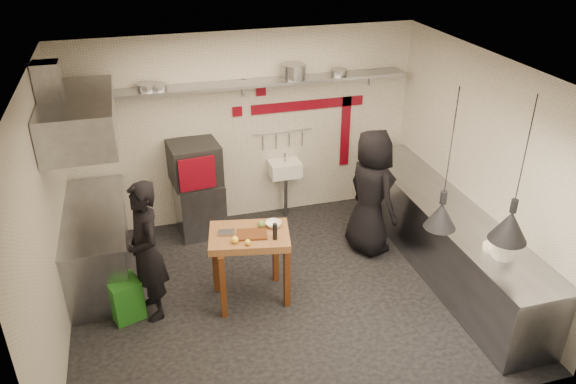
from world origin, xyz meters
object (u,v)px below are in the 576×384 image
object	(u,v)px
oven_stand	(200,208)
chef_left	(146,252)
combi_oven	(195,163)
chef_right	(371,192)
green_bin	(125,298)
prep_table	(250,266)

from	to	relation	value
oven_stand	chef_left	world-z (taller)	chef_left
combi_oven	chef_right	distance (m)	2.46
green_bin	prep_table	xyz separation A→B (m)	(1.47, -0.06, 0.21)
oven_stand	combi_oven	bearing A→B (deg)	115.24
oven_stand	chef_left	xyz separation A→B (m)	(-0.80, -1.65, 0.45)
chef_left	oven_stand	bearing A→B (deg)	138.63
green_bin	oven_stand	bearing A→B (deg)	55.99
oven_stand	green_bin	distance (m)	1.98
chef_left	chef_right	size ratio (longest dim) A/B	0.97
prep_table	green_bin	bearing A→B (deg)	-171.32
combi_oven	chef_left	size ratio (longest dim) A/B	0.39
green_bin	combi_oven	bearing A→B (deg)	57.22
combi_oven	oven_stand	bearing A→B (deg)	-64.76
green_bin	chef_left	world-z (taller)	chef_left
oven_stand	prep_table	xyz separation A→B (m)	(0.36, -1.70, 0.06)
oven_stand	chef_left	size ratio (longest dim) A/B	0.47
oven_stand	chef_left	bearing A→B (deg)	-122.04
oven_stand	green_bin	size ratio (longest dim) A/B	1.60
oven_stand	prep_table	bearing A→B (deg)	-84.00
prep_table	chef_right	bearing A→B (deg)	30.27
combi_oven	prep_table	size ratio (longest dim) A/B	0.72
oven_stand	combi_oven	size ratio (longest dim) A/B	1.21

